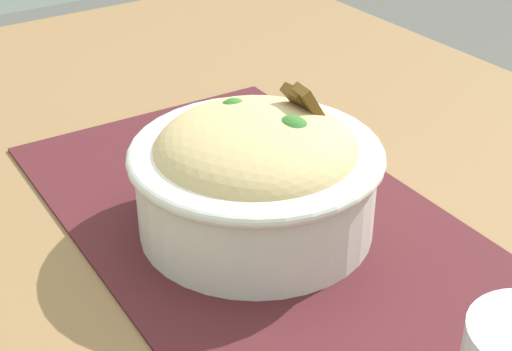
{
  "coord_description": "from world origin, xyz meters",
  "views": [
    {
      "loc": [
        -0.47,
        0.33,
        1.14
      ],
      "look_at": [
        -0.03,
        0.04,
        0.83
      ],
      "focal_mm": 54.06,
      "sensor_mm": 36.0,
      "label": 1
    }
  ],
  "objects": [
    {
      "name": "fork",
      "position": [
        0.09,
        0.0,
        0.78
      ],
      "size": [
        0.02,
        0.13,
        0.0
      ],
      "color": "#B5B5B5",
      "rests_on": "placemat"
    },
    {
      "name": "table",
      "position": [
        0.0,
        0.0,
        0.7
      ],
      "size": [
        1.18,
        0.83,
        0.77
      ],
      "color": "olive",
      "rests_on": "ground_plane"
    },
    {
      "name": "bowl",
      "position": [
        -0.03,
        0.04,
        0.83
      ],
      "size": [
        0.21,
        0.21,
        0.12
      ],
      "color": "silver",
      "rests_on": "placemat"
    },
    {
      "name": "placemat",
      "position": [
        -0.02,
        0.03,
        0.78
      ],
      "size": [
        0.49,
        0.3,
        0.0
      ],
      "primitive_type": "cube",
      "rotation": [
        0.0,
        0.0,
        -0.03
      ],
      "color": "#47191E",
      "rests_on": "table"
    }
  ]
}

